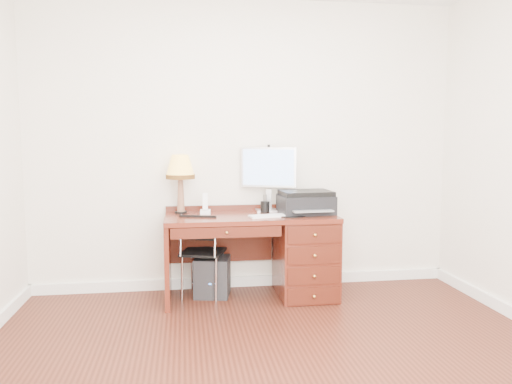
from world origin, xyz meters
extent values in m
plane|color=#35140C|center=(0.00, 0.00, 0.00)|extent=(4.00, 4.00, 0.00)
plane|color=white|center=(0.00, 1.75, 1.35)|extent=(4.00, 0.00, 4.00)
cube|color=white|center=(0.00, 1.74, 0.05)|extent=(4.00, 0.03, 0.10)
cube|color=#5C1F13|center=(0.00, 1.40, 0.73)|extent=(1.50, 0.65, 0.04)
cube|color=#5C1F13|center=(0.50, 1.40, 0.35)|extent=(0.50, 0.61, 0.71)
cube|color=#5C1F13|center=(-0.73, 1.40, 0.35)|extent=(0.04, 0.61, 0.71)
cube|color=#49180E|center=(-0.24, 1.69, 0.46)|extent=(0.96, 0.03, 0.39)
cube|color=#49180E|center=(-0.24, 1.09, 0.66)|extent=(0.91, 0.03, 0.09)
sphere|color=#BF8C3F|center=(0.50, 1.06, 0.35)|extent=(0.03, 0.03, 0.03)
cube|color=silver|center=(0.19, 1.61, 0.76)|extent=(0.27, 0.22, 0.02)
cube|color=silver|center=(0.19, 1.66, 0.86)|extent=(0.06, 0.04, 0.19)
cube|color=silver|center=(0.19, 1.64, 1.16)|extent=(0.51, 0.19, 0.37)
cube|color=#4C8CF2|center=(0.19, 1.62, 1.16)|extent=(0.46, 0.14, 0.33)
cube|color=white|center=(0.19, 1.28, 0.76)|extent=(0.45, 0.21, 0.02)
cylinder|color=black|center=(0.35, 1.29, 0.75)|extent=(0.24, 0.24, 0.01)
ellipsoid|color=white|center=(0.35, 1.29, 0.78)|extent=(0.11, 0.07, 0.04)
cube|color=black|center=(0.51, 1.42, 0.83)|extent=(0.49, 0.39, 0.17)
cube|color=black|center=(0.51, 1.42, 0.94)|extent=(0.46, 0.37, 0.04)
cylinder|color=black|center=(-0.61, 1.58, 0.76)|extent=(0.11, 0.11, 0.02)
cone|color=brown|center=(-0.61, 1.58, 0.93)|extent=(0.07, 0.07, 0.31)
cone|color=#FFC750|center=(-0.61, 1.58, 1.18)|extent=(0.26, 0.26, 0.20)
cylinder|color=#593814|center=(-0.61, 1.58, 1.08)|extent=(0.26, 0.26, 0.04)
cube|color=white|center=(-0.39, 1.50, 0.77)|extent=(0.10, 0.10, 0.04)
cube|color=white|center=(-0.39, 1.50, 0.86)|extent=(0.05, 0.06, 0.15)
cylinder|color=black|center=(0.15, 1.52, 0.80)|extent=(0.08, 0.08, 0.10)
cube|color=black|center=(-0.42, 1.50, 0.41)|extent=(0.45, 0.45, 0.02)
cube|color=black|center=(-0.42, 1.33, 0.66)|extent=(0.32, 0.12, 0.22)
cylinder|color=silver|center=(-0.57, 1.65, 0.20)|extent=(0.02, 0.02, 0.41)
cylinder|color=silver|center=(-0.27, 1.65, 0.20)|extent=(0.02, 0.02, 0.41)
cylinder|color=silver|center=(-0.57, 1.35, 0.20)|extent=(0.02, 0.02, 0.41)
cylinder|color=silver|center=(-0.27, 1.35, 0.20)|extent=(0.02, 0.02, 0.41)
cylinder|color=silver|center=(-0.57, 1.33, 0.59)|extent=(0.02, 0.02, 0.36)
cylinder|color=silver|center=(-0.27, 1.33, 0.59)|extent=(0.02, 0.02, 0.36)
cube|color=black|center=(-0.34, 1.50, 0.18)|extent=(0.36, 0.36, 0.35)
camera|label=1|loc=(-0.58, -2.93, 1.44)|focal=35.00mm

